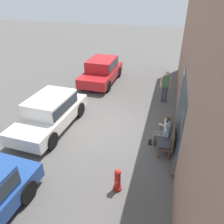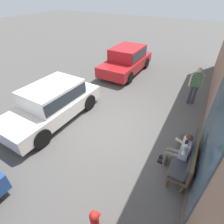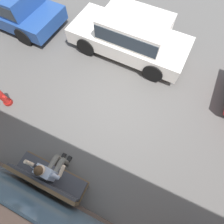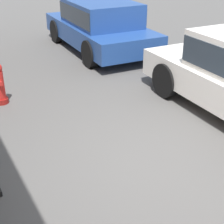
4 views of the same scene
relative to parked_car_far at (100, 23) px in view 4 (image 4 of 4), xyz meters
name	(u,v)px [view 4 (image 4 of 4)]	position (x,y,z in m)	size (l,w,h in m)	color
ground_plane	(163,163)	(-5.40, 1.81, -0.76)	(60.00, 60.00, 0.00)	#565451
parked_car_far	(100,23)	(0.00, 0.00, 0.00)	(4.28, 2.04, 1.38)	#23478E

